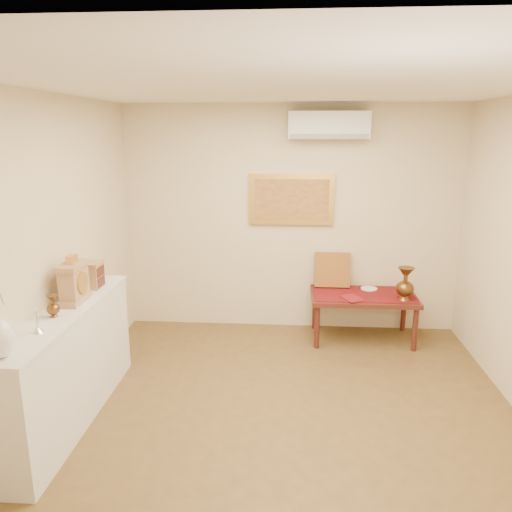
# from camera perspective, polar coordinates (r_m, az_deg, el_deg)

# --- Properties ---
(floor) EXTENTS (4.50, 4.50, 0.00)m
(floor) POSITION_cam_1_polar(r_m,az_deg,el_deg) (4.38, 3.62, -18.94)
(floor) COLOR brown
(floor) RESTS_ON ground
(ceiling) EXTENTS (4.50, 4.50, 0.00)m
(ceiling) POSITION_cam_1_polar(r_m,az_deg,el_deg) (3.69, 4.31, 18.91)
(ceiling) COLOR white
(ceiling) RESTS_ON ground
(wall_back) EXTENTS (4.00, 0.02, 2.70)m
(wall_back) POSITION_cam_1_polar(r_m,az_deg,el_deg) (6.02, 4.04, 4.15)
(wall_back) COLOR beige
(wall_back) RESTS_ON ground
(wall_front) EXTENTS (4.00, 0.02, 2.70)m
(wall_front) POSITION_cam_1_polar(r_m,az_deg,el_deg) (1.76, 3.56, -22.05)
(wall_front) COLOR beige
(wall_front) RESTS_ON ground
(wall_left) EXTENTS (0.02, 4.50, 2.70)m
(wall_left) POSITION_cam_1_polar(r_m,az_deg,el_deg) (4.31, -23.70, -1.05)
(wall_left) COLOR beige
(wall_left) RESTS_ON ground
(candlestick) EXTENTS (0.09, 0.09, 0.19)m
(candlestick) POSITION_cam_1_polar(r_m,az_deg,el_deg) (3.92, -23.81, -6.73)
(candlestick) COLOR silver
(candlestick) RESTS_ON display_ledge
(brass_urn_small) EXTENTS (0.10, 0.10, 0.23)m
(brass_urn_small) POSITION_cam_1_polar(r_m,az_deg,el_deg) (4.19, -22.23, -4.97)
(brass_urn_small) COLOR brown
(brass_urn_small) RESTS_ON display_ledge
(table_cloth) EXTENTS (1.14, 0.59, 0.01)m
(table_cloth) POSITION_cam_1_polar(r_m,az_deg,el_deg) (5.91, 12.18, -4.29)
(table_cloth) COLOR maroon
(table_cloth) RESTS_ON low_table
(brass_urn_tall) EXTENTS (0.20, 0.20, 0.45)m
(brass_urn_tall) POSITION_cam_1_polar(r_m,az_deg,el_deg) (5.76, 16.71, -2.67)
(brass_urn_tall) COLOR brown
(brass_urn_tall) RESTS_ON table_cloth
(plate) EXTENTS (0.20, 0.20, 0.01)m
(plate) POSITION_cam_1_polar(r_m,az_deg,el_deg) (6.10, 12.78, -3.66)
(plate) COLOR silver
(plate) RESTS_ON table_cloth
(menu) EXTENTS (0.27, 0.30, 0.01)m
(menu) POSITION_cam_1_polar(r_m,az_deg,el_deg) (5.71, 10.93, -4.78)
(menu) COLOR maroon
(menu) RESTS_ON table_cloth
(cushion) EXTENTS (0.42, 0.18, 0.43)m
(cushion) POSITION_cam_1_polar(r_m,az_deg,el_deg) (6.07, 8.70, -1.56)
(cushion) COLOR maroon
(cushion) RESTS_ON table_cloth
(display_ledge) EXTENTS (0.37, 2.02, 0.98)m
(display_ledge) POSITION_cam_1_polar(r_m,az_deg,el_deg) (4.52, -20.61, -11.67)
(display_ledge) COLOR silver
(display_ledge) RESTS_ON floor
(mantel_clock) EXTENTS (0.17, 0.36, 0.41)m
(mantel_clock) POSITION_cam_1_polar(r_m,az_deg,el_deg) (4.46, -20.07, -2.83)
(mantel_clock) COLOR tan
(mantel_clock) RESTS_ON display_ledge
(wooden_chest) EXTENTS (0.16, 0.21, 0.24)m
(wooden_chest) POSITION_cam_1_polar(r_m,az_deg,el_deg) (4.83, -18.15, -2.06)
(wooden_chest) COLOR tan
(wooden_chest) RESTS_ON display_ledge
(low_table) EXTENTS (1.20, 0.70, 0.55)m
(low_table) POSITION_cam_1_polar(r_m,az_deg,el_deg) (5.93, 12.15, -4.92)
(low_table) COLOR #4E1E17
(low_table) RESTS_ON floor
(painting) EXTENTS (1.00, 0.06, 0.60)m
(painting) POSITION_cam_1_polar(r_m,az_deg,el_deg) (5.95, 4.08, 6.47)
(painting) COLOR gold
(painting) RESTS_ON wall_back
(ac_unit) EXTENTS (0.90, 0.25, 0.30)m
(ac_unit) POSITION_cam_1_polar(r_m,az_deg,el_deg) (5.81, 8.31, 14.57)
(ac_unit) COLOR silver
(ac_unit) RESTS_ON wall_back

